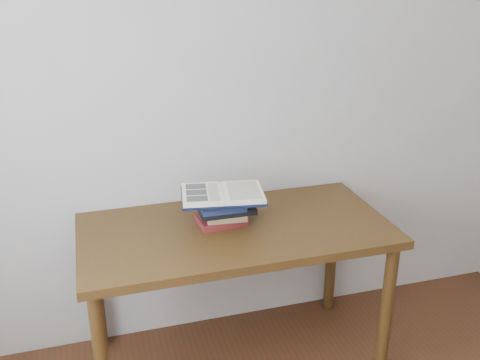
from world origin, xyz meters
name	(u,v)px	position (x,y,z in m)	size (l,w,h in m)	color
room_shell	(426,133)	(-0.08, 0.01, 1.63)	(3.54, 3.54, 2.62)	#B6B1AC
desk	(236,245)	(-0.04, 1.38, 0.67)	(1.44, 0.72, 0.77)	#492F12
book_stack	(223,209)	(-0.09, 1.43, 0.85)	(0.27, 0.20, 0.15)	maroon
open_book	(223,194)	(-0.09, 1.41, 0.93)	(0.41, 0.32, 0.03)	black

